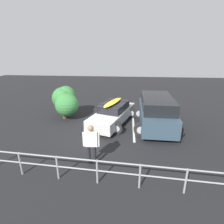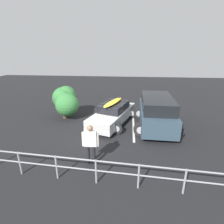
{
  "view_description": "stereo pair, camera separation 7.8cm",
  "coord_description": "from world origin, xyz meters",
  "px_view_note": "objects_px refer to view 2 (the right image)",
  "views": [
    {
      "loc": [
        -1.4,
        9.66,
        4.42
      ],
      "look_at": [
        -0.48,
        -0.13,
        0.95
      ],
      "focal_mm": 28.0,
      "sensor_mm": 36.0,
      "label": 1
    },
    {
      "loc": [
        -1.48,
        9.65,
        4.42
      ],
      "look_at": [
        -0.48,
        -0.13,
        0.95
      ],
      "focal_mm": 28.0,
      "sensor_mm": 36.0,
      "label": 2
    }
  ],
  "objects_px": {
    "suv_car": "(156,112)",
    "bush_near_left": "(65,99)",
    "person_bystander": "(91,142)",
    "sedan_car": "(113,114)"
  },
  "relations": [
    {
      "from": "bush_near_left",
      "to": "suv_car",
      "type": "bearing_deg",
      "value": 170.39
    },
    {
      "from": "bush_near_left",
      "to": "sedan_car",
      "type": "bearing_deg",
      "value": 169.32
    },
    {
      "from": "sedan_car",
      "to": "suv_car",
      "type": "relative_size",
      "value": 1.02
    },
    {
      "from": "suv_car",
      "to": "person_bystander",
      "type": "relative_size",
      "value": 2.66
    },
    {
      "from": "suv_car",
      "to": "bush_near_left",
      "type": "distance_m",
      "value": 6.05
    },
    {
      "from": "person_bystander",
      "to": "bush_near_left",
      "type": "xyz_separation_m",
      "value": [
        2.86,
        -5.08,
        0.25
      ]
    },
    {
      "from": "sedan_car",
      "to": "suv_car",
      "type": "bearing_deg",
      "value": 171.76
    },
    {
      "from": "sedan_car",
      "to": "person_bystander",
      "type": "height_order",
      "value": "person_bystander"
    },
    {
      "from": "suv_car",
      "to": "bush_near_left",
      "type": "height_order",
      "value": "bush_near_left"
    },
    {
      "from": "person_bystander",
      "to": "bush_near_left",
      "type": "relative_size",
      "value": 0.8
    }
  ]
}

